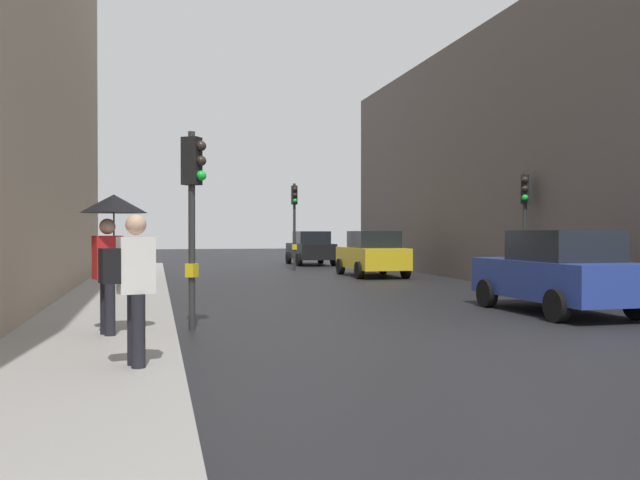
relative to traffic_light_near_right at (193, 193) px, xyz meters
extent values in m
plane|color=black|center=(4.90, -3.15, -2.41)|extent=(120.00, 120.00, 0.00)
cube|color=gray|center=(-1.58, 2.85, -2.33)|extent=(2.52, 40.00, 0.16)
cube|color=#5B514C|center=(16.13, 10.54, 1.98)|extent=(12.00, 24.41, 8.79)
cylinder|color=#2D2D2D|center=(-0.02, 0.01, -0.66)|extent=(0.12, 0.12, 3.49)
cube|color=black|center=(-0.02, 0.01, 0.56)|extent=(0.38, 0.36, 0.84)
cube|color=yellow|center=(-0.02, 0.01, -1.36)|extent=(0.24, 0.25, 0.24)
sphere|color=#2D231E|center=(0.14, -0.09, 0.82)|extent=(0.18, 0.18, 0.18)
sphere|color=#2D231E|center=(0.14, -0.09, 0.56)|extent=(0.18, 0.18, 0.18)
sphere|color=green|center=(0.14, -0.09, 0.30)|extent=(0.18, 0.18, 0.18)
cylinder|color=#2D2D2D|center=(9.83, 5.61, -0.66)|extent=(0.12, 0.12, 3.50)
cube|color=black|center=(9.83, 5.61, 0.57)|extent=(0.36, 0.38, 0.84)
cube|color=yellow|center=(9.83, 5.61, -1.36)|extent=(0.25, 0.24, 0.24)
sphere|color=#2D231E|center=(9.73, 5.44, 0.83)|extent=(0.18, 0.18, 0.18)
sphere|color=#2D231E|center=(9.73, 5.44, 0.57)|extent=(0.18, 0.18, 0.18)
sphere|color=green|center=(9.73, 5.44, 0.31)|extent=(0.18, 0.18, 0.18)
cylinder|color=#2D2D2D|center=(5.39, 17.52, -0.46)|extent=(0.12, 0.12, 3.90)
cube|color=black|center=(5.39, 17.52, 0.97)|extent=(0.25, 0.31, 0.84)
cube|color=yellow|center=(5.39, 17.52, -1.36)|extent=(0.20, 0.16, 0.24)
sphere|color=#2D231E|center=(5.39, 17.33, 1.23)|extent=(0.18, 0.18, 0.18)
sphere|color=#2D231E|center=(5.39, 17.33, 0.97)|extent=(0.18, 0.18, 0.18)
sphere|color=green|center=(5.39, 17.33, 0.71)|extent=(0.18, 0.18, 0.18)
cube|color=yellow|center=(7.52, 12.90, -1.69)|extent=(1.85, 4.22, 0.80)
cube|color=black|center=(7.52, 12.65, -0.97)|extent=(1.62, 2.02, 0.64)
cylinder|color=black|center=(6.64, 14.26, -2.09)|extent=(0.23, 0.64, 0.64)
cylinder|color=black|center=(8.44, 14.24, -2.09)|extent=(0.23, 0.64, 0.64)
cylinder|color=black|center=(6.61, 11.56, -2.09)|extent=(0.23, 0.64, 0.64)
cylinder|color=black|center=(8.41, 11.54, -2.09)|extent=(0.23, 0.64, 0.64)
cube|color=navy|center=(7.65, 0.66, -1.69)|extent=(1.87, 4.23, 0.80)
cube|color=black|center=(7.66, 0.41, -0.97)|extent=(1.63, 2.02, 0.64)
cylinder|color=black|center=(6.73, 2.00, -2.09)|extent=(0.23, 0.64, 0.64)
cylinder|color=black|center=(8.53, 2.03, -2.09)|extent=(0.23, 0.64, 0.64)
cylinder|color=black|center=(6.77, -0.70, -2.09)|extent=(0.23, 0.64, 0.64)
cylinder|color=black|center=(8.57, -0.67, -2.09)|extent=(0.23, 0.64, 0.64)
cube|color=black|center=(7.25, 22.43, -1.69)|extent=(1.82, 4.21, 0.80)
cube|color=black|center=(7.25, 22.18, -0.97)|extent=(1.61, 2.01, 0.64)
cylinder|color=black|center=(6.34, 23.77, -2.09)|extent=(0.22, 0.64, 0.64)
cylinder|color=black|center=(8.14, 23.78, -2.09)|extent=(0.22, 0.64, 0.64)
cylinder|color=black|center=(6.36, 21.07, -2.09)|extent=(0.22, 0.64, 0.64)
cylinder|color=black|center=(8.16, 21.08, -2.09)|extent=(0.22, 0.64, 0.64)
cylinder|color=black|center=(-1.39, -1.26, -1.83)|extent=(0.16, 0.16, 0.85)
cylinder|color=black|center=(-1.31, -1.44, -1.83)|extent=(0.16, 0.16, 0.85)
cube|color=red|center=(-1.35, -1.35, -1.07)|extent=(0.47, 0.39, 0.66)
sphere|color=tan|center=(-1.35, -1.35, -0.60)|extent=(0.24, 0.24, 0.24)
cylinder|color=black|center=(-1.26, -1.31, -0.82)|extent=(0.02, 0.02, 0.90)
cone|color=black|center=(-1.26, -1.31, -0.25)|extent=(1.00, 1.00, 0.28)
cylinder|color=black|center=(-0.89, -3.84, -1.83)|extent=(0.16, 0.16, 0.85)
cylinder|color=black|center=(-0.83, -4.03, -1.83)|extent=(0.16, 0.16, 0.85)
cube|color=silver|center=(-0.86, -3.94, -1.07)|extent=(0.45, 0.35, 0.66)
sphere|color=tan|center=(-0.86, -3.94, -0.60)|extent=(0.24, 0.24, 0.24)
cube|color=black|center=(-1.15, -4.02, -1.07)|extent=(0.27, 0.32, 0.40)
camera|label=1|loc=(-0.63, -12.04, -0.68)|focal=37.79mm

